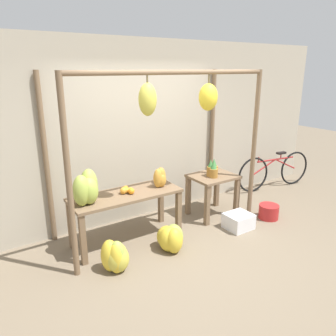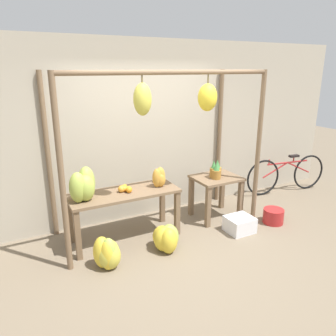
{
  "view_description": "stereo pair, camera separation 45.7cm",
  "coord_description": "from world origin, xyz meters",
  "px_view_note": "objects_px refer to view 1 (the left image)",
  "views": [
    {
      "loc": [
        -2.39,
        -2.99,
        2.36
      ],
      "look_at": [
        0.11,
        0.83,
        0.96
      ],
      "focal_mm": 35.0,
      "sensor_mm": 36.0,
      "label": 1
    },
    {
      "loc": [
        -1.99,
        -3.22,
        2.36
      ],
      "look_at": [
        0.11,
        0.83,
        0.96
      ],
      "focal_mm": 35.0,
      "sensor_mm": 36.0,
      "label": 2
    }
  ],
  "objects_px": {
    "pineapple_cluster": "(213,169)",
    "fruit_crate_white": "(238,221)",
    "banana_pile_ground_left": "(116,257)",
    "parked_bicycle": "(274,171)",
    "orange_pile": "(127,190)",
    "banana_pile_ground_right": "(171,238)",
    "papaya_pile": "(160,178)",
    "banana_pile_on_table": "(86,190)",
    "blue_bucket": "(269,212)"
  },
  "relations": [
    {
      "from": "banana_pile_on_table",
      "to": "blue_bucket",
      "type": "xyz_separation_m",
      "value": [
        2.81,
        -0.59,
        -0.78
      ]
    },
    {
      "from": "pineapple_cluster",
      "to": "banana_pile_ground_left",
      "type": "bearing_deg",
      "value": -163.88
    },
    {
      "from": "banana_pile_ground_right",
      "to": "parked_bicycle",
      "type": "distance_m",
      "value": 3.21
    },
    {
      "from": "orange_pile",
      "to": "banana_pile_ground_right",
      "type": "height_order",
      "value": "orange_pile"
    },
    {
      "from": "orange_pile",
      "to": "fruit_crate_white",
      "type": "bearing_deg",
      "value": -21.29
    },
    {
      "from": "papaya_pile",
      "to": "parked_bicycle",
      "type": "bearing_deg",
      "value": 6.38
    },
    {
      "from": "orange_pile",
      "to": "blue_bucket",
      "type": "xyz_separation_m",
      "value": [
        2.23,
        -0.63,
        -0.64
      ]
    },
    {
      "from": "orange_pile",
      "to": "pineapple_cluster",
      "type": "xyz_separation_m",
      "value": [
        1.5,
        -0.04,
        0.05
      ]
    },
    {
      "from": "blue_bucket",
      "to": "parked_bicycle",
      "type": "height_order",
      "value": "parked_bicycle"
    },
    {
      "from": "orange_pile",
      "to": "banana_pile_ground_left",
      "type": "bearing_deg",
      "value": -127.89
    },
    {
      "from": "banana_pile_ground_right",
      "to": "banana_pile_on_table",
      "type": "bearing_deg",
      "value": 151.02
    },
    {
      "from": "fruit_crate_white",
      "to": "banana_pile_ground_left",
      "type": "bearing_deg",
      "value": -179.91
    },
    {
      "from": "banana_pile_ground_right",
      "to": "banana_pile_ground_left",
      "type": "bearing_deg",
      "value": -176.31
    },
    {
      "from": "banana_pile_ground_left",
      "to": "banana_pile_ground_right",
      "type": "distance_m",
      "value": 0.84
    },
    {
      "from": "banana_pile_on_table",
      "to": "papaya_pile",
      "type": "bearing_deg",
      "value": -0.04
    },
    {
      "from": "orange_pile",
      "to": "fruit_crate_white",
      "type": "xyz_separation_m",
      "value": [
        1.57,
        -0.61,
        -0.64
      ]
    },
    {
      "from": "banana_pile_ground_left",
      "to": "blue_bucket",
      "type": "relative_size",
      "value": 1.31
    },
    {
      "from": "banana_pile_ground_left",
      "to": "banana_pile_on_table",
      "type": "bearing_deg",
      "value": 100.28
    },
    {
      "from": "banana_pile_ground_left",
      "to": "fruit_crate_white",
      "type": "xyz_separation_m",
      "value": [
        2.04,
        0.0,
        -0.08
      ]
    },
    {
      "from": "orange_pile",
      "to": "parked_bicycle",
      "type": "bearing_deg",
      "value": 4.76
    },
    {
      "from": "pineapple_cluster",
      "to": "fruit_crate_white",
      "type": "distance_m",
      "value": 0.9
    },
    {
      "from": "banana_pile_on_table",
      "to": "orange_pile",
      "type": "distance_m",
      "value": 0.6
    },
    {
      "from": "papaya_pile",
      "to": "banana_pile_ground_left",
      "type": "bearing_deg",
      "value": -149.91
    },
    {
      "from": "banana_pile_on_table",
      "to": "banana_pile_ground_left",
      "type": "distance_m",
      "value": 0.91
    },
    {
      "from": "parked_bicycle",
      "to": "banana_pile_ground_right",
      "type": "bearing_deg",
      "value": -164.68
    },
    {
      "from": "banana_pile_ground_left",
      "to": "fruit_crate_white",
      "type": "height_order",
      "value": "banana_pile_ground_left"
    },
    {
      "from": "orange_pile",
      "to": "parked_bicycle",
      "type": "distance_m",
      "value": 3.48
    },
    {
      "from": "orange_pile",
      "to": "banana_pile_ground_left",
      "type": "relative_size",
      "value": 0.58
    },
    {
      "from": "orange_pile",
      "to": "fruit_crate_white",
      "type": "height_order",
      "value": "orange_pile"
    },
    {
      "from": "banana_pile_on_table",
      "to": "fruit_crate_white",
      "type": "height_order",
      "value": "banana_pile_on_table"
    },
    {
      "from": "banana_pile_on_table",
      "to": "pineapple_cluster",
      "type": "relative_size",
      "value": 1.6
    },
    {
      "from": "parked_bicycle",
      "to": "papaya_pile",
      "type": "relative_size",
      "value": 6.15
    },
    {
      "from": "fruit_crate_white",
      "to": "blue_bucket",
      "type": "xyz_separation_m",
      "value": [
        0.67,
        -0.02,
        -0.0
      ]
    },
    {
      "from": "fruit_crate_white",
      "to": "papaya_pile",
      "type": "distance_m",
      "value": 1.4
    },
    {
      "from": "fruit_crate_white",
      "to": "pineapple_cluster",
      "type": "bearing_deg",
      "value": 96.37
    },
    {
      "from": "orange_pile",
      "to": "pineapple_cluster",
      "type": "height_order",
      "value": "pineapple_cluster"
    },
    {
      "from": "banana_pile_ground_left",
      "to": "papaya_pile",
      "type": "distance_m",
      "value": 1.31
    },
    {
      "from": "banana_pile_ground_right",
      "to": "pineapple_cluster",
      "type": "bearing_deg",
      "value": 24.33
    },
    {
      "from": "pineapple_cluster",
      "to": "fruit_crate_white",
      "type": "height_order",
      "value": "pineapple_cluster"
    },
    {
      "from": "banana_pile_ground_left",
      "to": "banana_pile_ground_right",
      "type": "height_order",
      "value": "banana_pile_ground_left"
    },
    {
      "from": "pineapple_cluster",
      "to": "parked_bicycle",
      "type": "relative_size",
      "value": 0.16
    },
    {
      "from": "pineapple_cluster",
      "to": "banana_pile_ground_right",
      "type": "relative_size",
      "value": 0.55
    },
    {
      "from": "banana_pile_ground_right",
      "to": "papaya_pile",
      "type": "xyz_separation_m",
      "value": [
        0.15,
        0.52,
        0.68
      ]
    },
    {
      "from": "pineapple_cluster",
      "to": "banana_pile_on_table",
      "type": "bearing_deg",
      "value": 179.98
    },
    {
      "from": "blue_bucket",
      "to": "banana_pile_on_table",
      "type": "bearing_deg",
      "value": 168.22
    },
    {
      "from": "pineapple_cluster",
      "to": "parked_bicycle",
      "type": "distance_m",
      "value": 2.02
    },
    {
      "from": "orange_pile",
      "to": "banana_pile_ground_right",
      "type": "xyz_separation_m",
      "value": [
        0.36,
        -0.56,
        -0.59
      ]
    },
    {
      "from": "fruit_crate_white",
      "to": "parked_bicycle",
      "type": "distance_m",
      "value": 2.1
    },
    {
      "from": "pineapple_cluster",
      "to": "papaya_pile",
      "type": "xyz_separation_m",
      "value": [
        -0.99,
        -0.0,
        0.04
      ]
    },
    {
      "from": "pineapple_cluster",
      "to": "banana_pile_ground_left",
      "type": "xyz_separation_m",
      "value": [
        -1.98,
        -0.57,
        -0.62
      ]
    }
  ]
}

